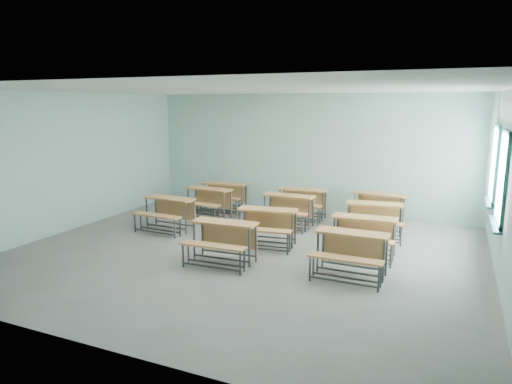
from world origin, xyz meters
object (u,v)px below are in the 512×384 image
(desk_unit_r1c0, at_px, (167,209))
(desk_unit_r0c2, at_px, (351,248))
(desk_unit_r2c0, at_px, (207,198))
(desk_unit_r3c2, at_px, (378,204))
(desk_unit_r3c1, at_px, (301,199))
(desk_unit_r0c1, at_px, (222,236))
(desk_unit_r2c2, at_px, (374,215))
(desk_unit_r3c0, at_px, (223,192))
(desk_unit_r1c1, at_px, (266,222))
(desk_unit_r1c2, at_px, (364,231))
(desk_unit_r2c1, at_px, (287,206))

(desk_unit_r1c0, bearing_deg, desk_unit_r0c2, -11.46)
(desk_unit_r0c2, relative_size, desk_unit_r1c0, 0.97)
(desk_unit_r1c0, relative_size, desk_unit_r2c0, 0.98)
(desk_unit_r3c2, bearing_deg, desk_unit_r0c2, -80.97)
(desk_unit_r1c0, xyz_separation_m, desk_unit_r3c1, (2.53, 2.32, 0.00))
(desk_unit_r0c1, bearing_deg, desk_unit_r2c0, 121.89)
(desk_unit_r2c0, height_order, desk_unit_r2c2, same)
(desk_unit_r0c2, distance_m, desk_unit_r2c2, 2.52)
(desk_unit_r0c2, relative_size, desk_unit_r3c0, 0.95)
(desk_unit_r3c0, bearing_deg, desk_unit_r1c1, -52.00)
(desk_unit_r1c0, bearing_deg, desk_unit_r1c1, -0.15)
(desk_unit_r1c2, height_order, desk_unit_r3c1, same)
(desk_unit_r0c2, distance_m, desk_unit_r1c1, 2.24)
(desk_unit_r1c0, distance_m, desk_unit_r1c2, 4.56)
(desk_unit_r0c1, relative_size, desk_unit_r2c2, 0.95)
(desk_unit_r0c1, xyz_separation_m, desk_unit_r3c1, (0.31, 3.76, 0.00))
(desk_unit_r0c2, height_order, desk_unit_r2c0, same)
(desk_unit_r1c0, relative_size, desk_unit_r1c1, 0.96)
(desk_unit_r1c0, distance_m, desk_unit_r2c2, 4.73)
(desk_unit_r1c1, xyz_separation_m, desk_unit_r3c0, (-2.29, 2.44, 0.00))
(desk_unit_r2c1, height_order, desk_unit_r3c1, same)
(desk_unit_r2c0, height_order, desk_unit_r3c1, same)
(desk_unit_r0c1, bearing_deg, desk_unit_r2c2, 47.55)
(desk_unit_r1c2, height_order, desk_unit_r3c0, same)
(desk_unit_r1c2, bearing_deg, desk_unit_r3c2, 90.72)
(desk_unit_r0c2, height_order, desk_unit_r1c0, same)
(desk_unit_r1c0, distance_m, desk_unit_r3c2, 5.08)
(desk_unit_r3c0, bearing_deg, desk_unit_r3c2, -2.47)
(desk_unit_r1c2, bearing_deg, desk_unit_r0c1, -151.25)
(desk_unit_r1c2, relative_size, desk_unit_r2c1, 1.02)
(desk_unit_r2c1, bearing_deg, desk_unit_r3c2, 29.10)
(desk_unit_r1c0, bearing_deg, desk_unit_r1c2, 2.71)
(desk_unit_r3c2, bearing_deg, desk_unit_r2c0, -158.85)
(desk_unit_r0c1, distance_m, desk_unit_r2c1, 2.89)
(desk_unit_r0c1, height_order, desk_unit_r3c1, same)
(desk_unit_r3c1, bearing_deg, desk_unit_r2c0, -160.92)
(desk_unit_r2c1, bearing_deg, desk_unit_r0c1, -93.91)
(desk_unit_r0c1, bearing_deg, desk_unit_r3c2, 58.12)
(desk_unit_r2c1, bearing_deg, desk_unit_r1c2, -34.01)
(desk_unit_r2c1, relative_size, desk_unit_r2c2, 0.93)
(desk_unit_r2c0, bearing_deg, desk_unit_r1c0, -93.94)
(desk_unit_r1c0, xyz_separation_m, desk_unit_r3c2, (4.42, 2.50, 0.00))
(desk_unit_r0c1, distance_m, desk_unit_r1c0, 2.65)
(desk_unit_r0c2, xyz_separation_m, desk_unit_r1c1, (-1.99, 1.03, 0.00))
(desk_unit_r0c1, height_order, desk_unit_r1c0, same)
(desk_unit_r0c2, height_order, desk_unit_r1c1, same)
(desk_unit_r0c1, xyz_separation_m, desk_unit_r2c2, (2.31, 2.78, 0.00))
(desk_unit_r0c1, xyz_separation_m, desk_unit_r1c2, (2.34, 1.42, 0.00))
(desk_unit_r0c1, relative_size, desk_unit_r1c1, 0.95)
(desk_unit_r1c1, relative_size, desk_unit_r2c1, 1.07)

